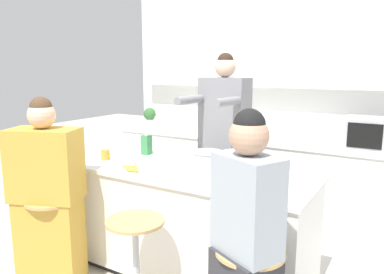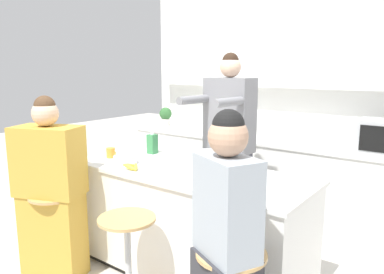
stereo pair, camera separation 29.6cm
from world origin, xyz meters
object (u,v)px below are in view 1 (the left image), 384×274
(bar_stool_leftmost, at_px, (53,237))
(coffee_cup_near, at_px, (105,155))
(microwave, at_px, (372,134))
(juice_carton, at_px, (147,145))
(person_cooking, at_px, (224,154))
(potted_plant, at_px, (150,116))
(cooking_pot, at_px, (207,159))
(bar_stool_center, at_px, (136,263))
(person_wrapped_blanket, at_px, (48,200))
(banana_bunch, at_px, (132,168))
(coffee_cup_far, at_px, (237,169))
(fruit_bowl, at_px, (251,181))
(kitchen_island, at_px, (187,222))
(person_seated_near, at_px, (246,253))

(bar_stool_leftmost, distance_m, coffee_cup_near, 0.79)
(bar_stool_leftmost, height_order, microwave, microwave)
(bar_stool_leftmost, relative_size, juice_carton, 3.54)
(bar_stool_leftmost, distance_m, person_cooking, 1.58)
(coffee_cup_near, distance_m, potted_plant, 1.78)
(cooking_pot, xyz_separation_m, coffee_cup_near, (-0.88, -0.24, -0.02))
(bar_stool_center, bearing_deg, coffee_cup_near, 144.64)
(person_wrapped_blanket, distance_m, coffee_cup_near, 0.64)
(microwave, bearing_deg, juice_carton, -145.35)
(microwave, bearing_deg, banana_bunch, -130.89)
(coffee_cup_far, height_order, juice_carton, juice_carton)
(coffee_cup_near, bearing_deg, fruit_bowl, -1.80)
(fruit_bowl, xyz_separation_m, potted_plant, (-2.12, 1.65, 0.12))
(bar_stool_leftmost, height_order, banana_bunch, banana_bunch)
(coffee_cup_near, bearing_deg, banana_bunch, -21.19)
(fruit_bowl, bearing_deg, potted_plant, 142.09)
(kitchen_island, relative_size, bar_stool_center, 2.88)
(coffee_cup_far, bearing_deg, bar_stool_leftmost, -148.07)
(bar_stool_leftmost, bearing_deg, person_wrapped_blanket, -150.27)
(coffee_cup_far, distance_m, juice_carton, 1.01)
(bar_stool_center, distance_m, person_wrapped_blanket, 0.87)
(person_seated_near, bearing_deg, cooking_pot, 155.61)
(person_cooking, height_order, person_wrapped_blanket, person_cooking)
(kitchen_island, xyz_separation_m, person_seated_near, (0.79, -0.67, 0.24))
(person_wrapped_blanket, bearing_deg, person_seated_near, -22.65)
(cooking_pot, distance_m, juice_carton, 0.70)
(bar_stool_leftmost, xyz_separation_m, person_cooking, (0.83, 1.25, 0.50))
(kitchen_island, distance_m, coffee_cup_near, 0.92)
(bar_stool_leftmost, bearing_deg, cooking_pot, 42.51)
(bar_stool_center, bearing_deg, bar_stool_leftmost, -178.44)
(coffee_cup_near, relative_size, banana_bunch, 0.67)
(person_seated_near, bearing_deg, fruit_bowl, 135.75)
(juice_carton, bearing_deg, banana_bunch, -63.42)
(juice_carton, xyz_separation_m, potted_plant, (-0.93, 1.26, 0.07))
(bar_stool_leftmost, distance_m, coffee_cup_far, 1.51)
(bar_stool_center, bearing_deg, person_cooking, 88.50)
(person_wrapped_blanket, bearing_deg, kitchen_island, 16.79)
(potted_plant, bearing_deg, bar_stool_leftmost, -71.53)
(person_cooking, height_order, fruit_bowl, person_cooking)
(bar_stool_leftmost, xyz_separation_m, potted_plant, (-0.73, 2.19, 0.65))
(fruit_bowl, height_order, coffee_cup_far, coffee_cup_far)
(kitchen_island, distance_m, person_seated_near, 1.07)
(person_cooking, relative_size, coffee_cup_far, 15.94)
(coffee_cup_near, bearing_deg, coffee_cup_far, 8.03)
(cooking_pot, relative_size, fruit_bowl, 1.56)
(coffee_cup_near, xyz_separation_m, banana_bunch, (0.44, -0.17, -0.02))
(bar_stool_leftmost, distance_m, microwave, 2.98)
(fruit_bowl, height_order, microwave, microwave)
(fruit_bowl, xyz_separation_m, microwave, (0.57, 1.61, 0.13))
(person_seated_near, height_order, potted_plant, person_seated_near)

